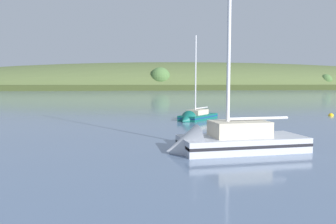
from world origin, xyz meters
TOP-DOWN VIEW (x-y plane):
  - far_shoreline_hill at (73.05, 236.91)m, footprint 577.74×145.73m
  - sailboat_near_mooring at (3.31, 20.95)m, footprint 9.42×3.60m
  - sailboat_midwater_white at (6.98, 39.14)m, footprint 6.55×6.33m
  - mooring_buoy_far_upstream at (26.97, 40.08)m, footprint 0.71×0.71m

SIDE VIEW (x-z plane):
  - mooring_buoy_far_upstream at x=26.97m, z-range -0.39..0.39m
  - far_shoreline_hill at x=73.05m, z-range -19.09..19.36m
  - sailboat_midwater_white at x=6.98m, z-range -5.35..5.87m
  - sailboat_near_mooring at x=3.31m, z-range -7.32..8.18m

